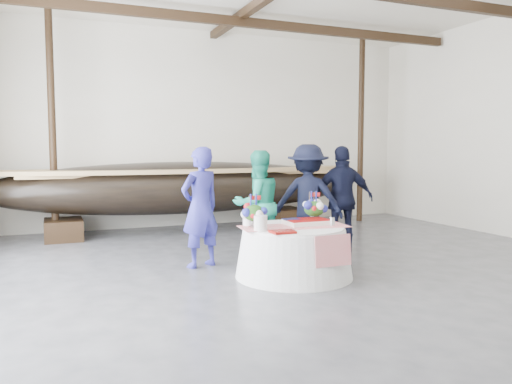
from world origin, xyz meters
name	(u,v)px	position (x,y,z in m)	size (l,w,h in m)	color
floor	(352,288)	(0.00, 0.00, 0.00)	(10.00, 12.00, 0.01)	#3D3D42
wall_back	(212,129)	(0.00, 6.00, 2.25)	(10.00, 0.02, 4.50)	silver
longboat_display	(184,187)	(-0.94, 5.05, 0.96)	(8.05, 1.61, 1.51)	black
banquet_table	(294,252)	(-0.43, 0.81, 0.35)	(1.64, 1.64, 0.71)	silver
tabletop_items	(286,215)	(-0.49, 0.95, 0.85)	(1.56, 0.95, 0.40)	red
guest_woman_blue	(200,207)	(-1.48, 1.87, 0.91)	(0.66, 0.43, 1.82)	navy
guest_woman_teal	(257,204)	(-0.43, 2.15, 0.88)	(0.85, 0.67, 1.76)	#21AC8A
guest_man_left	(308,199)	(0.51, 2.16, 0.93)	(1.20, 0.69, 1.86)	black
guest_man_right	(343,199)	(1.12, 2.04, 0.92)	(1.08, 0.45, 1.84)	black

